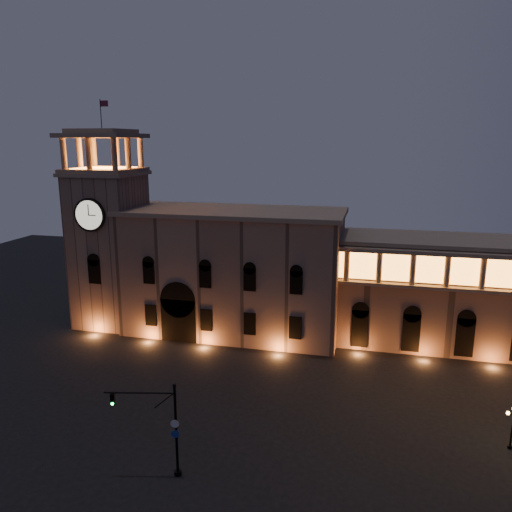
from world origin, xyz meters
The scene contains 5 objects.
ground centered at (0.00, 0.00, 0.00)m, with size 160.00×160.00×0.00m, color black.
government_building centered at (-2.08, 21.93, 8.77)m, with size 30.80×12.80×17.60m.
clock_tower centered at (-20.50, 20.98, 12.50)m, with size 9.80×9.80×32.40m.
colonnade_wing centered at (32.00, 23.92, 7.33)m, with size 40.60×11.50×14.50m.
traffic_light centered at (1.54, -10.32, 4.30)m, with size 5.85×1.62×8.18m.
Camera 1 is at (17.25, -43.50, 26.84)m, focal length 35.00 mm.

